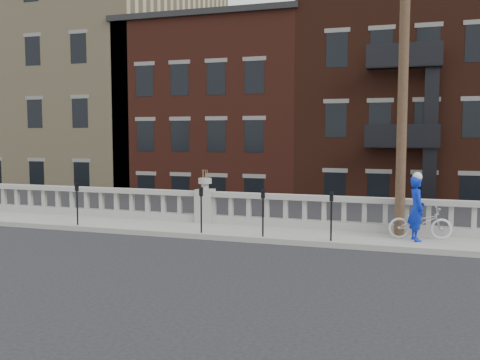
{
  "coord_description": "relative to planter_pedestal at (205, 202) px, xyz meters",
  "views": [
    {
      "loc": [
        6.58,
        -12.39,
        3.1
      ],
      "look_at": [
        1.46,
        3.2,
        1.66
      ],
      "focal_mm": 40.0,
      "sensor_mm": 36.0,
      "label": 1
    }
  ],
  "objects": [
    {
      "name": "ground",
      "position": [
        0.0,
        -3.95,
        -0.83
      ],
      "size": [
        120.0,
        120.0,
        0.0
      ],
      "primitive_type": "plane",
      "color": "black",
      "rests_on": "ground"
    },
    {
      "name": "sidewalk",
      "position": [
        0.0,
        -0.95,
        -0.76
      ],
      "size": [
        32.0,
        2.2,
        0.15
      ],
      "primitive_type": "cube",
      "color": "gray",
      "rests_on": "ground"
    },
    {
      "name": "balustrade",
      "position": [
        0.0,
        0.0,
        -0.19
      ],
      "size": [
        28.0,
        0.34,
        1.03
      ],
      "color": "gray",
      "rests_on": "sidewalk"
    },
    {
      "name": "planter_pedestal",
      "position": [
        0.0,
        0.0,
        0.0
      ],
      "size": [
        0.55,
        0.55,
        1.76
      ],
      "color": "gray",
      "rests_on": "sidewalk"
    },
    {
      "name": "lower_level",
      "position": [
        0.56,
        19.09,
        1.8
      ],
      "size": [
        80.0,
        44.0,
        20.8
      ],
      "color": "#605E59",
      "rests_on": "ground"
    },
    {
      "name": "utility_pole",
      "position": [
        6.2,
        -0.35,
        4.41
      ],
      "size": [
        1.6,
        0.28,
        10.0
      ],
      "color": "#422D1E",
      "rests_on": "sidewalk"
    },
    {
      "name": "parking_meter_a",
      "position": [
        -3.7,
        -1.8,
        0.17
      ],
      "size": [
        0.1,
        0.09,
        1.36
      ],
      "color": "black",
      "rests_on": "sidewalk"
    },
    {
      "name": "parking_meter_b",
      "position": [
        0.6,
        -1.8,
        0.17
      ],
      "size": [
        0.1,
        0.09,
        1.36
      ],
      "color": "black",
      "rests_on": "sidewalk"
    },
    {
      "name": "parking_meter_c",
      "position": [
        2.5,
        -1.8,
        0.17
      ],
      "size": [
        0.1,
        0.09,
        1.36
      ],
      "color": "black",
      "rests_on": "sidewalk"
    },
    {
      "name": "parking_meter_d",
      "position": [
        4.44,
        -1.8,
        0.17
      ],
      "size": [
        0.1,
        0.09,
        1.36
      ],
      "color": "black",
      "rests_on": "sidewalk"
    },
    {
      "name": "bicycle",
      "position": [
        6.77,
        -0.71,
        -0.23
      ],
      "size": [
        1.79,
        0.89,
        0.9
      ],
      "primitive_type": "imported",
      "rotation": [
        0.0,
        0.0,
        1.74
      ],
      "color": "silver",
      "rests_on": "sidewalk"
    },
    {
      "name": "cyclist",
      "position": [
        6.66,
        -1.04,
        0.21
      ],
      "size": [
        0.61,
        0.75,
        1.79
      ],
      "primitive_type": "imported",
      "rotation": [
        0.0,
        0.0,
        1.88
      ],
      "color": "#0B25B3",
      "rests_on": "sidewalk"
    }
  ]
}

